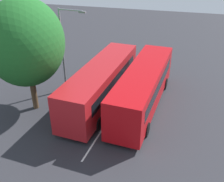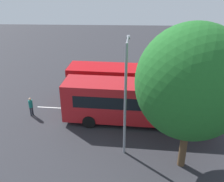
# 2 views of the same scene
# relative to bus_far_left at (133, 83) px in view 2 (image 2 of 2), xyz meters

# --- Properties ---
(ground_plane) EXTENTS (74.10, 74.10, 0.00)m
(ground_plane) POSITION_rel_bus_far_left_xyz_m (0.46, 1.84, -1.79)
(ground_plane) COLOR #2B2B30
(bus_far_left) EXTENTS (11.52, 3.33, 3.24)m
(bus_far_left) POSITION_rel_bus_far_left_xyz_m (0.00, 0.00, 0.00)
(bus_far_left) COLOR #B70C11
(bus_far_left) RESTS_ON ground
(bus_center_left) EXTENTS (11.52, 3.34, 3.24)m
(bus_center_left) POSITION_rel_bus_far_left_xyz_m (-0.27, 3.37, 0.00)
(bus_center_left) COLOR #AD191E
(bus_center_left) RESTS_ON ground
(pedestrian) EXTENTS (0.45, 0.45, 1.59)m
(pedestrian) POSITION_rel_bus_far_left_xyz_m (8.26, 2.76, -0.86)
(pedestrian) COLOR #232833
(pedestrian) RESTS_ON ground
(street_lamp) EXTENTS (0.32, 2.39, 7.24)m
(street_lamp) POSITION_rel_bus_far_left_xyz_m (0.77, 6.89, 2.40)
(street_lamp) COLOR gray
(street_lamp) RESTS_ON ground
(depot_tree) EXTENTS (6.03, 5.43, 8.59)m
(depot_tree) POSITION_rel_bus_far_left_xyz_m (-2.67, 8.18, 3.63)
(depot_tree) COLOR #4C3823
(depot_tree) RESTS_ON ground
(lane_stripe_outer_left) EXTENTS (15.63, 1.19, 0.01)m
(lane_stripe_outer_left) POSITION_rel_bus_far_left_xyz_m (0.46, 1.84, -1.78)
(lane_stripe_outer_left) COLOR silver
(lane_stripe_outer_left) RESTS_ON ground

